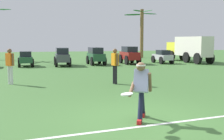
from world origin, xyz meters
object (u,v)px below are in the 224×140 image
at_px(teammate_midfield, 115,63).
at_px(box_truck, 189,48).
at_px(frisbee_thrower, 141,88).
at_px(teammate_near_sideline, 10,63).
at_px(parked_car_slot_d, 62,56).
at_px(parked_car_slot_g, 162,56).
at_px(parked_car_slot_f, 129,55).
at_px(frisbee_in_flight, 127,94).
at_px(parked_car_slot_c, 26,59).
at_px(parked_car_slot_e, 96,55).
at_px(palm_tree_left_of_centre, 142,29).

distance_m(teammate_midfield, box_truck, 13.88).
relative_size(frisbee_thrower, teammate_near_sideline, 0.92).
height_order(parked_car_slot_d, parked_car_slot_g, parked_car_slot_d).
height_order(frisbee_thrower, parked_car_slot_d, frisbee_thrower).
bearing_deg(parked_car_slot_f, parked_car_slot_d, -175.95).
height_order(frisbee_thrower, frisbee_in_flight, frisbee_thrower).
xyz_separation_m(frisbee_in_flight, parked_car_slot_c, (-2.91, 15.76, -0.23)).
relative_size(parked_car_slot_e, palm_tree_left_of_centre, 0.47).
bearing_deg(parked_car_slot_e, teammate_near_sideline, -121.94).
distance_m(parked_car_slot_c, palm_tree_left_of_centre, 13.84).
relative_size(parked_car_slot_d, palm_tree_left_of_centre, 0.47).
relative_size(teammate_midfield, parked_car_slot_e, 0.64).
relative_size(frisbee_thrower, palm_tree_left_of_centre, 0.28).
bearing_deg(parked_car_slot_f, parked_car_slot_e, -179.81).
height_order(teammate_near_sideline, parked_car_slot_c, teammate_near_sideline).
relative_size(parked_car_slot_f, parked_car_slot_g, 1.07).
distance_m(frisbee_in_flight, parked_car_slot_e, 16.14).
bearing_deg(frisbee_thrower, palm_tree_left_of_centre, 69.98).
xyz_separation_m(frisbee_thrower, palm_tree_left_of_centre, (8.13, 22.31, 2.23)).
xyz_separation_m(parked_car_slot_d, parked_car_slot_g, (8.20, 0.22, -0.16)).
distance_m(parked_car_slot_f, palm_tree_left_of_centre, 8.13).
bearing_deg(palm_tree_left_of_centre, parked_car_slot_c, -148.27).
relative_size(box_truck, palm_tree_left_of_centre, 1.15).
xyz_separation_m(frisbee_in_flight, parked_car_slot_f, (5.12, 15.98, -0.05)).
bearing_deg(parked_car_slot_g, frisbee_thrower, -115.89).
xyz_separation_m(teammate_near_sideline, parked_car_slot_c, (0.18, 8.52, -0.38)).
bearing_deg(palm_tree_left_of_centre, teammate_near_sideline, -126.87).
bearing_deg(parked_car_slot_c, box_truck, 3.07).
relative_size(teammate_near_sideline, parked_car_slot_d, 0.65).
distance_m(teammate_midfield, parked_car_slot_f, 10.45).
distance_m(teammate_near_sideline, palm_tree_left_of_centre, 19.72).
height_order(frisbee_thrower, parked_car_slot_e, frisbee_thrower).
height_order(parked_car_slot_c, palm_tree_left_of_centre, palm_tree_left_of_centre).
height_order(frisbee_thrower, palm_tree_left_of_centre, palm_tree_left_of_centre).
bearing_deg(frisbee_in_flight, parked_car_slot_d, 91.02).
height_order(teammate_near_sideline, parked_car_slot_g, teammate_near_sideline).
distance_m(frisbee_thrower, palm_tree_left_of_centre, 23.85).
bearing_deg(parked_car_slot_c, palm_tree_left_of_centre, 31.73).
bearing_deg(box_truck, frisbee_thrower, -122.64).
bearing_deg(parked_car_slot_g, frisbee_in_flight, -116.60).
height_order(parked_car_slot_d, box_truck, box_truck).
height_order(frisbee_thrower, parked_car_slot_f, frisbee_thrower).
xyz_separation_m(frisbee_thrower, teammate_midfield, (0.82, 5.62, 0.14)).
distance_m(teammate_near_sideline, teammate_midfield, 4.57).
xyz_separation_m(frisbee_in_flight, teammate_near_sideline, (-3.09, 7.23, 0.14)).
relative_size(frisbee_in_flight, teammate_near_sideline, 0.17).
height_order(teammate_midfield, parked_car_slot_d, teammate_midfield).
relative_size(parked_car_slot_d, parked_car_slot_f, 1.01).
xyz_separation_m(parked_car_slot_d, parked_car_slot_f, (5.40, 0.38, 0.02)).
bearing_deg(frisbee_thrower, parked_car_slot_d, 93.13).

